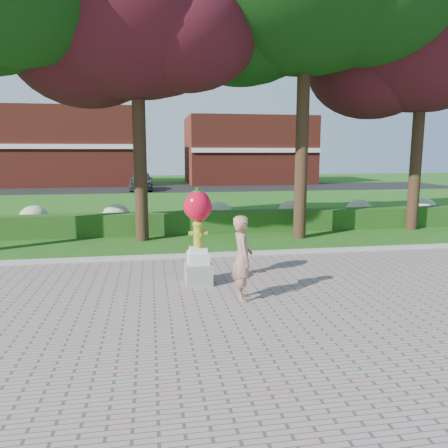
% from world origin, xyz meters
% --- Properties ---
extents(ground, '(100.00, 100.00, 0.00)m').
position_xyz_m(ground, '(0.00, 0.00, 0.00)').
color(ground, '#215715').
rests_on(ground, ground).
extents(walkway, '(40.00, 14.00, 0.04)m').
position_xyz_m(walkway, '(0.00, -4.00, 0.02)').
color(walkway, gray).
rests_on(walkway, ground).
extents(curb, '(40.00, 0.18, 0.15)m').
position_xyz_m(curb, '(0.00, 3.00, 0.07)').
color(curb, '#ADADA5').
rests_on(curb, ground).
extents(lawn_hedge, '(24.00, 0.70, 0.80)m').
position_xyz_m(lawn_hedge, '(0.00, 7.00, 0.40)').
color(lawn_hedge, '#204B15').
rests_on(lawn_hedge, ground).
extents(hydrangea_row, '(20.10, 1.10, 0.99)m').
position_xyz_m(hydrangea_row, '(0.57, 8.00, 0.55)').
color(hydrangea_row, '#A4AE85').
rests_on(hydrangea_row, ground).
extents(street, '(50.00, 8.00, 0.02)m').
position_xyz_m(street, '(0.00, 28.00, 0.01)').
color(street, black).
rests_on(street, ground).
extents(building_left, '(14.00, 8.00, 7.00)m').
position_xyz_m(building_left, '(-10.00, 34.00, 3.50)').
color(building_left, maroon).
rests_on(building_left, ground).
extents(building_right, '(12.00, 8.00, 6.40)m').
position_xyz_m(building_right, '(8.00, 34.00, 3.20)').
color(building_right, maroon).
rests_on(building_right, ground).
extents(tree_mid_left, '(8.25, 7.04, 10.69)m').
position_xyz_m(tree_mid_left, '(-2.10, 6.08, 7.30)').
color(tree_mid_left, black).
rests_on(tree_mid_left, ground).
extents(tree_far_right, '(7.88, 6.72, 10.21)m').
position_xyz_m(tree_far_right, '(8.40, 6.58, 6.97)').
color(tree_far_right, black).
rests_on(tree_far_right, ground).
extents(hydrant_sculpture, '(0.64, 0.60, 2.19)m').
position_xyz_m(hydrant_sculpture, '(-0.66, 0.46, 1.20)').
color(hydrant_sculpture, gray).
rests_on(hydrant_sculpture, walkway).
extents(woman, '(0.44, 0.65, 1.73)m').
position_xyz_m(woman, '(0.10, -0.76, 0.90)').
color(woman, '#A7765F').
rests_on(woman, walkway).
extents(parked_car, '(1.80, 4.45, 1.52)m').
position_xyz_m(parked_car, '(-2.40, 26.37, 0.78)').
color(parked_car, '#3B3F43').
rests_on(parked_car, street).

